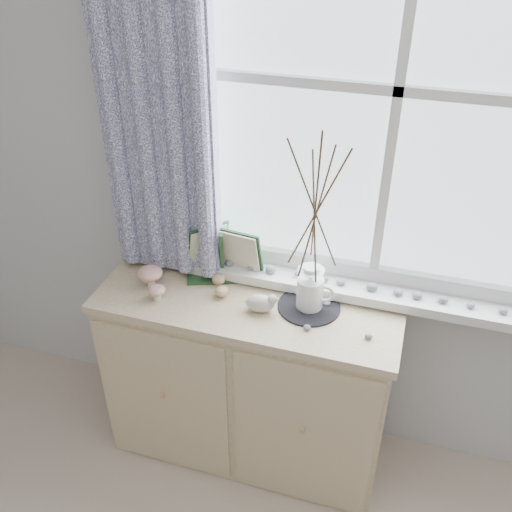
% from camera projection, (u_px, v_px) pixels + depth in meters
% --- Properties ---
extents(sideboard, '(1.20, 0.45, 0.85)m').
position_uv_depth(sideboard, '(248.00, 379.00, 2.45)').
color(sideboard, beige).
rests_on(sideboard, ground).
extents(botanical_book, '(0.37, 0.24, 0.24)m').
position_uv_depth(botanical_book, '(220.00, 257.00, 2.26)').
color(botanical_book, '#204424').
rests_on(botanical_book, sideboard).
extents(toadstool_cluster, '(0.14, 0.15, 0.09)m').
position_uv_depth(toadstool_cluster, '(152.00, 278.00, 2.25)').
color(toadstool_cluster, silver).
rests_on(toadstool_cluster, sideboard).
extents(wooden_eggs, '(0.09, 0.11, 0.07)m').
position_uv_depth(wooden_eggs, '(220.00, 285.00, 2.26)').
color(wooden_eggs, tan).
rests_on(wooden_eggs, sideboard).
extents(songbird_figurine, '(0.16, 0.09, 0.08)m').
position_uv_depth(songbird_figurine, '(260.00, 303.00, 2.15)').
color(songbird_figurine, beige).
rests_on(songbird_figurine, sideboard).
extents(crocheted_doily, '(0.24, 0.24, 0.01)m').
position_uv_depth(crocheted_doily, '(309.00, 306.00, 2.18)').
color(crocheted_doily, black).
rests_on(crocheted_doily, sideboard).
extents(twig_pitcher, '(0.30, 0.30, 0.77)m').
position_uv_depth(twig_pitcher, '(316.00, 206.00, 1.94)').
color(twig_pitcher, white).
rests_on(twig_pitcher, crocheted_doily).
extents(sideboard_pebbles, '(0.33, 0.23, 0.02)m').
position_uv_depth(sideboard_pebbles, '(324.00, 314.00, 2.13)').
color(sideboard_pebbles, gray).
rests_on(sideboard_pebbles, sideboard).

